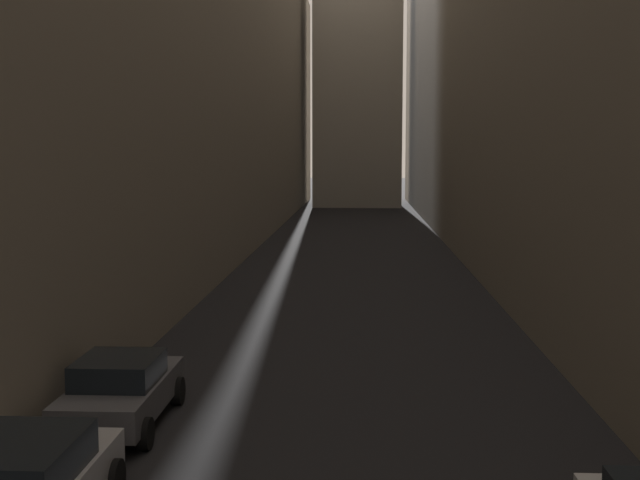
{
  "coord_description": "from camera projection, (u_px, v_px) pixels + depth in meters",
  "views": [
    {
      "loc": [
        0.46,
        6.51,
        5.56
      ],
      "look_at": [
        0.0,
        15.74,
        4.58
      ],
      "focal_mm": 47.04,
      "sensor_mm": 36.0,
      "label": 1
    }
  ],
  "objects": [
    {
      "name": "ground_plane",
      "position": [
        352.0,
        263.0,
        41.82
      ],
      "size": [
        264.0,
        264.0,
        0.0
      ],
      "primitive_type": "plane",
      "color": "black"
    },
    {
      "name": "parked_car_left_far",
      "position": [
        121.0,
        390.0,
        16.97
      ],
      "size": [
        1.9,
        4.1,
        1.44
      ],
      "rotation": [
        0.0,
        0.0,
        1.57
      ],
      "color": "#4C4C51",
      "rests_on": "ground"
    },
    {
      "name": "building_block_left",
      "position": [
        101.0,
        45.0,
        43.28
      ],
      "size": [
        15.11,
        108.0,
        22.0
      ],
      "primitive_type": "cube",
      "color": "gray",
      "rests_on": "ground"
    },
    {
      "name": "building_block_right",
      "position": [
        588.0,
        24.0,
        41.97
      ],
      "size": [
        12.56,
        108.0,
        23.76
      ],
      "primitive_type": "cube",
      "color": "#756B5B",
      "rests_on": "ground"
    }
  ]
}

